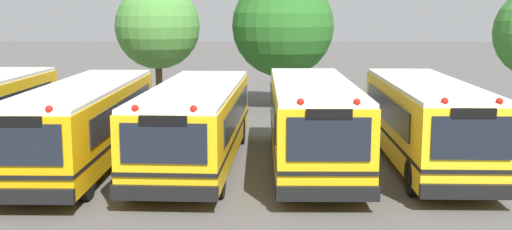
% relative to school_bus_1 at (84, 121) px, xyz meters
% --- Properties ---
extents(ground_plane, '(160.00, 160.00, 0.00)m').
position_rel_school_bus_1_xyz_m(ground_plane, '(3.49, 0.17, -1.40)').
color(ground_plane, '#514F4C').
extents(school_bus_1, '(2.66, 10.75, 2.67)m').
position_rel_school_bus_1_xyz_m(school_bus_1, '(0.00, 0.00, 0.00)').
color(school_bus_1, '#EAA80C').
rests_on(school_bus_1, ground_plane).
extents(school_bus_2, '(2.84, 10.35, 2.64)m').
position_rel_school_bus_1_xyz_m(school_bus_2, '(3.51, 0.17, -0.01)').
color(school_bus_2, yellow).
rests_on(school_bus_2, ground_plane).
extents(school_bus_3, '(2.74, 9.73, 2.80)m').
position_rel_school_bus_1_xyz_m(school_bus_3, '(7.17, -0.05, 0.06)').
color(school_bus_3, yellow).
rests_on(school_bus_3, ground_plane).
extents(school_bus_4, '(2.50, 9.45, 2.79)m').
position_rel_school_bus_1_xyz_m(school_bus_4, '(10.70, 0.12, 0.06)').
color(school_bus_4, yellow).
rests_on(school_bus_4, ground_plane).
extents(tree_1, '(4.03, 4.03, 6.09)m').
position_rel_school_bus_1_xyz_m(tree_1, '(0.25, 10.81, 2.60)').
color(tree_1, '#4C3823').
rests_on(tree_1, ground_plane).
extents(tree_2, '(5.06, 5.06, 6.60)m').
position_rel_school_bus_1_xyz_m(tree_2, '(6.24, 12.28, 2.72)').
color(tree_2, '#4C3823').
rests_on(tree_2, ground_plane).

